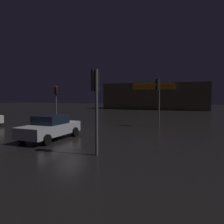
{
  "coord_description": "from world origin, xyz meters",
  "views": [
    {
      "loc": [
        8.92,
        -14.22,
        2.76
      ],
      "look_at": [
        1.65,
        5.27,
        1.24
      ],
      "focal_mm": 35.27,
      "sensor_mm": 36.0,
      "label": 1
    }
  ],
  "objects": [
    {
      "name": "traffic_signal_main",
      "position": [
        -4.68,
        5.4,
        2.89
      ],
      "size": [
        0.41,
        0.43,
        3.85
      ],
      "color": "#595B60",
      "rests_on": "ground"
    },
    {
      "name": "store_building",
      "position": [
        1.39,
        32.06,
        2.67
      ],
      "size": [
        20.87,
        7.06,
        5.33
      ],
      "color": "brown",
      "rests_on": "ground"
    },
    {
      "name": "car_far",
      "position": [
        0.42,
        -2.63,
        0.77
      ],
      "size": [
        2.11,
        4.5,
        1.52
      ],
      "color": "#B7B7BF",
      "rests_on": "ground"
    },
    {
      "name": "traffic_signal_opposite",
      "position": [
        4.64,
        -4.94,
        2.87
      ],
      "size": [
        0.42,
        0.42,
        3.97
      ],
      "color": "#595B60",
      "rests_on": "ground"
    },
    {
      "name": "traffic_signal_cross_right",
      "position": [
        5.9,
        5.57,
        3.2
      ],
      "size": [
        0.42,
        0.42,
        4.27
      ],
      "color": "#595B60",
      "rests_on": "ground"
    },
    {
      "name": "ground_plane",
      "position": [
        0.0,
        0.0,
        0.0
      ],
      "size": [
        120.0,
        120.0,
        0.0
      ],
      "primitive_type": "plane",
      "color": "black"
    }
  ]
}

